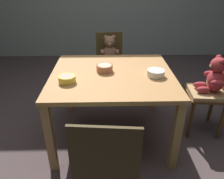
{
  "coord_description": "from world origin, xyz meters",
  "views": [
    {
      "loc": [
        -0.05,
        -1.87,
        1.54
      ],
      "look_at": [
        0.0,
        0.05,
        0.51
      ],
      "focal_mm": 35.14,
      "sensor_mm": 36.0,
      "label": 1
    }
  ],
  "objects_px": {
    "porridge_bowl_terracotta_center": "(105,68)",
    "teddy_chair_far_center": "(110,57)",
    "teddy_chair_near_front": "(107,167)",
    "porridge_bowl_yellow_near_left": "(67,79)",
    "porridge_bowl_white_near_right": "(156,73)",
    "dining_table": "(112,82)",
    "teddy_chair_near_right": "(213,84)"
  },
  "relations": [
    {
      "from": "dining_table",
      "to": "porridge_bowl_white_near_right",
      "type": "bearing_deg",
      "value": -9.97
    },
    {
      "from": "porridge_bowl_yellow_near_left",
      "to": "porridge_bowl_terracotta_center",
      "type": "distance_m",
      "value": 0.39
    },
    {
      "from": "teddy_chair_near_front",
      "to": "teddy_chair_far_center",
      "type": "bearing_deg",
      "value": 3.67
    },
    {
      "from": "porridge_bowl_white_near_right",
      "to": "dining_table",
      "type": "bearing_deg",
      "value": 170.03
    },
    {
      "from": "teddy_chair_near_right",
      "to": "teddy_chair_far_center",
      "type": "xyz_separation_m",
      "value": [
        -1.02,
        0.89,
        -0.02
      ]
    },
    {
      "from": "teddy_chair_near_right",
      "to": "porridge_bowl_terracotta_center",
      "type": "bearing_deg",
      "value": 5.95
    },
    {
      "from": "porridge_bowl_terracotta_center",
      "to": "porridge_bowl_yellow_near_left",
      "type": "bearing_deg",
      "value": -144.32
    },
    {
      "from": "dining_table",
      "to": "porridge_bowl_terracotta_center",
      "type": "distance_m",
      "value": 0.15
    },
    {
      "from": "dining_table",
      "to": "porridge_bowl_yellow_near_left",
      "type": "distance_m",
      "value": 0.44
    },
    {
      "from": "teddy_chair_far_center",
      "to": "porridge_bowl_white_near_right",
      "type": "distance_m",
      "value": 1.11
    },
    {
      "from": "teddy_chair_far_center",
      "to": "porridge_bowl_terracotta_center",
      "type": "xyz_separation_m",
      "value": [
        -0.06,
        -0.9,
        0.21
      ]
    },
    {
      "from": "dining_table",
      "to": "porridge_bowl_white_near_right",
      "type": "height_order",
      "value": "porridge_bowl_white_near_right"
    },
    {
      "from": "teddy_chair_far_center",
      "to": "teddy_chair_near_front",
      "type": "height_order",
      "value": "teddy_chair_near_front"
    },
    {
      "from": "porridge_bowl_terracotta_center",
      "to": "teddy_chair_far_center",
      "type": "bearing_deg",
      "value": 86.12
    },
    {
      "from": "teddy_chair_near_front",
      "to": "porridge_bowl_terracotta_center",
      "type": "xyz_separation_m",
      "value": [
        -0.02,
        1.02,
        0.19
      ]
    },
    {
      "from": "porridge_bowl_terracotta_center",
      "to": "dining_table",
      "type": "bearing_deg",
      "value": -37.02
    },
    {
      "from": "dining_table",
      "to": "teddy_chair_far_center",
      "type": "xyz_separation_m",
      "value": [
        -0.01,
        0.95,
        -0.09
      ]
    },
    {
      "from": "teddy_chair_far_center",
      "to": "porridge_bowl_yellow_near_left",
      "type": "relative_size",
      "value": 5.59
    },
    {
      "from": "dining_table",
      "to": "porridge_bowl_yellow_near_left",
      "type": "height_order",
      "value": "porridge_bowl_yellow_near_left"
    },
    {
      "from": "dining_table",
      "to": "teddy_chair_near_right",
      "type": "relative_size",
      "value": 1.22
    },
    {
      "from": "dining_table",
      "to": "teddy_chair_far_center",
      "type": "relative_size",
      "value": 1.36
    },
    {
      "from": "teddy_chair_far_center",
      "to": "porridge_bowl_white_near_right",
      "type": "height_order",
      "value": "teddy_chair_far_center"
    },
    {
      "from": "teddy_chair_near_front",
      "to": "porridge_bowl_yellow_near_left",
      "type": "relative_size",
      "value": 6.35
    },
    {
      "from": "dining_table",
      "to": "porridge_bowl_terracotta_center",
      "type": "xyz_separation_m",
      "value": [
        -0.07,
        0.05,
        0.13
      ]
    },
    {
      "from": "teddy_chair_far_center",
      "to": "porridge_bowl_yellow_near_left",
      "type": "xyz_separation_m",
      "value": [
        -0.38,
        -1.13,
        0.21
      ]
    },
    {
      "from": "teddy_chair_near_front",
      "to": "porridge_bowl_yellow_near_left",
      "type": "distance_m",
      "value": 0.88
    },
    {
      "from": "teddy_chair_near_right",
      "to": "porridge_bowl_yellow_near_left",
      "type": "height_order",
      "value": "teddy_chair_near_right"
    },
    {
      "from": "porridge_bowl_white_near_right",
      "to": "porridge_bowl_yellow_near_left",
      "type": "bearing_deg",
      "value": -172.23
    },
    {
      "from": "dining_table",
      "to": "porridge_bowl_yellow_near_left",
      "type": "xyz_separation_m",
      "value": [
        -0.39,
        -0.18,
        0.12
      ]
    },
    {
      "from": "teddy_chair_far_center",
      "to": "porridge_bowl_white_near_right",
      "type": "xyz_separation_m",
      "value": [
        0.4,
        -1.02,
        0.21
      ]
    },
    {
      "from": "porridge_bowl_yellow_near_left",
      "to": "porridge_bowl_white_near_right",
      "type": "relative_size",
      "value": 0.94
    },
    {
      "from": "dining_table",
      "to": "teddy_chair_near_front",
      "type": "relative_size",
      "value": 1.2
    }
  ]
}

